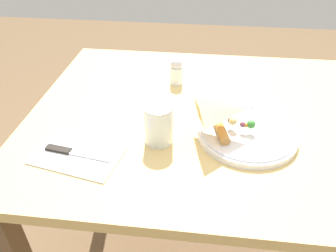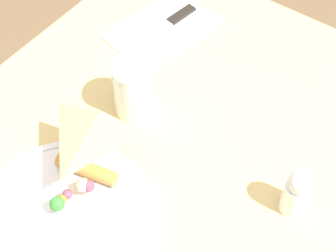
{
  "view_description": "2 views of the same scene",
  "coord_description": "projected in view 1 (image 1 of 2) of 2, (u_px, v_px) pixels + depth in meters",
  "views": [
    {
      "loc": [
        -0.02,
        -0.8,
        1.28
      ],
      "look_at": [
        -0.1,
        -0.11,
        0.77
      ],
      "focal_mm": 35.0,
      "sensor_mm": 36.0,
      "label": 1
    },
    {
      "loc": [
        0.31,
        0.23,
        1.45
      ],
      "look_at": [
        -0.08,
        -0.05,
        0.82
      ],
      "focal_mm": 55.0,
      "sensor_mm": 36.0,
      "label": 2
    }
  ],
  "objects": [
    {
      "name": "salt_shaker",
      "position": [
        176.0,
        71.0,
        1.07
      ],
      "size": [
        0.04,
        0.04,
        0.09
      ],
      "color": "white",
      "rests_on": "dining_table"
    },
    {
      "name": "plate_pizza",
      "position": [
        246.0,
        133.0,
        0.85
      ],
      "size": [
        0.26,
        0.26,
        0.05
      ],
      "color": "white",
      "rests_on": "dining_table"
    },
    {
      "name": "dining_table",
      "position": [
        204.0,
        143.0,
        1.02
      ],
      "size": [
        1.02,
        0.84,
        0.75
      ],
      "color": "#DBB770",
      "rests_on": "ground_plane"
    },
    {
      "name": "milk_glass",
      "position": [
        159.0,
        126.0,
        0.82
      ],
      "size": [
        0.07,
        0.07,
        0.1
      ],
      "color": "white",
      "rests_on": "dining_table"
    },
    {
      "name": "butter_knife",
      "position": [
        75.0,
        153.0,
        0.8
      ],
      "size": [
        0.18,
        0.05,
        0.01
      ],
      "rotation": [
        0.0,
        0.0,
        -0.16
      ],
      "color": "black",
      "rests_on": "napkin_folded"
    },
    {
      "name": "napkin_folded",
      "position": [
        78.0,
        155.0,
        0.8
      ],
      "size": [
        0.23,
        0.18,
        0.0
      ],
      "rotation": [
        0.0,
        0.0,
        -0.2
      ],
      "color": "silver",
      "rests_on": "dining_table"
    }
  ]
}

